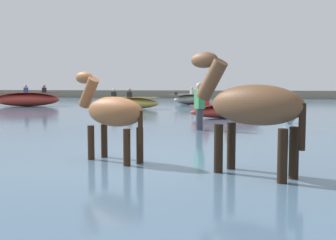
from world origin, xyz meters
TOP-DOWN VIEW (x-y plane):
  - ground_plane at (0.00, 0.00)m, footprint 120.00×120.00m
  - water_surface at (0.00, 10.00)m, footprint 90.00×90.00m
  - horse_lead_chestnut at (-0.16, -0.15)m, footprint 1.58×1.02m
  - horse_trailing_bay at (2.15, -0.77)m, footprint 1.80×1.21m
  - boat_near_starboard at (3.04, 24.15)m, footprint 3.42×4.35m
  - boat_far_offshore at (-11.80, 16.45)m, footprint 4.24×2.80m
  - boat_far_inshore at (1.05, 9.62)m, footprint 3.02×1.91m
  - boat_mid_channel at (-2.18, 21.75)m, footprint 2.86×3.79m
  - boat_distant_east at (-4.61, 14.97)m, footprint 3.28×1.32m
  - person_onlooker_left at (0.63, 4.99)m, footprint 0.34×0.38m
  - channel_buoy at (3.33, 7.79)m, footprint 0.38×0.38m
  - far_shoreline at (0.00, 35.89)m, footprint 80.00×2.40m

SIDE VIEW (x-z plane):
  - ground_plane at x=0.00m, z-range 0.00..0.00m
  - water_surface at x=0.00m, z-range 0.00..0.26m
  - channel_buoy at x=3.33m, z-range 0.02..0.90m
  - far_shoreline at x=0.00m, z-range 0.00..1.06m
  - boat_far_inshore at x=1.05m, z-range 0.03..1.04m
  - boat_distant_east at x=-4.61m, z-range 0.03..1.16m
  - boat_mid_channel at x=-2.18m, z-range 0.02..1.21m
  - boat_far_offshore at x=-11.80m, z-range 0.02..1.37m
  - boat_near_starboard at x=3.04m, z-range 0.02..1.38m
  - person_onlooker_left at x=0.63m, z-range 0.05..1.68m
  - horse_lead_chestnut at x=-0.16m, z-range 0.16..1.95m
  - horse_trailing_bay at x=2.15m, z-range 0.19..2.24m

